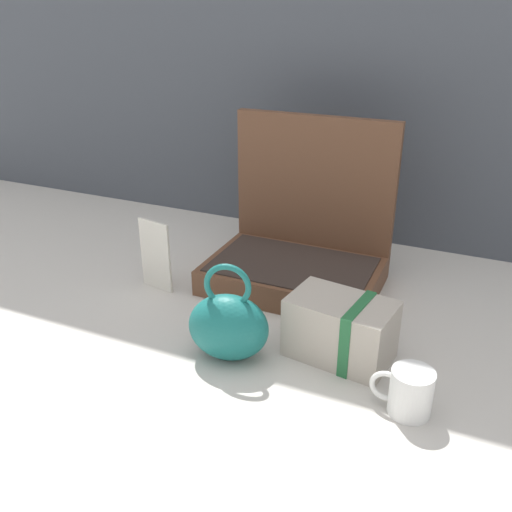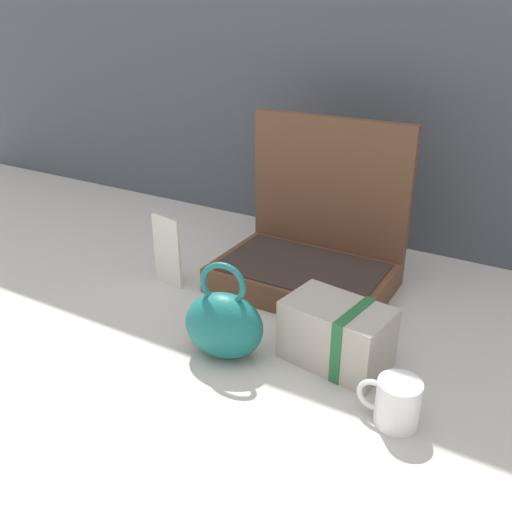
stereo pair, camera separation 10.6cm
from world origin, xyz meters
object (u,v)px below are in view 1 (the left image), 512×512
at_px(teal_pouch_handbag, 228,326).
at_px(info_card_left, 156,255).
at_px(cream_toiletry_bag, 342,329).
at_px(open_suitcase, 301,246).
at_px(coffee_mug, 409,392).

height_order(teal_pouch_handbag, info_card_left, teal_pouch_handbag).
relative_size(teal_pouch_handbag, info_card_left, 1.17).
height_order(teal_pouch_handbag, cream_toiletry_bag, teal_pouch_handbag).
bearing_deg(teal_pouch_handbag, open_suitcase, 87.59).
bearing_deg(cream_toiletry_bag, coffee_mug, -36.65).
distance_m(open_suitcase, teal_pouch_handbag, 0.36).
distance_m(cream_toiletry_bag, coffee_mug, 0.18).
distance_m(open_suitcase, info_card_left, 0.34).
relative_size(coffee_mug, info_card_left, 0.62).
height_order(teal_pouch_handbag, coffee_mug, teal_pouch_handbag).
relative_size(open_suitcase, coffee_mug, 3.78).
distance_m(teal_pouch_handbag, cream_toiletry_bag, 0.21).
height_order(open_suitcase, coffee_mug, open_suitcase).
distance_m(teal_pouch_handbag, coffee_mug, 0.34).
xyz_separation_m(open_suitcase, teal_pouch_handbag, (-0.02, -0.36, -0.02)).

